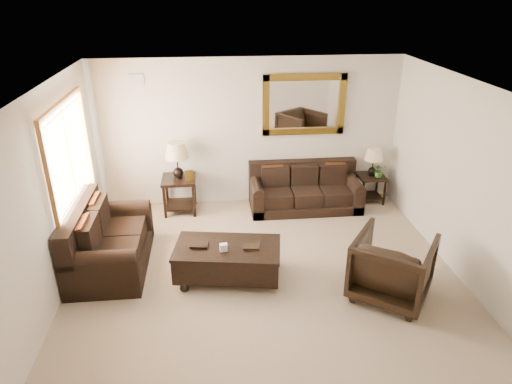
{
  "coord_description": "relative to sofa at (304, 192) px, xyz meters",
  "views": [
    {
      "loc": [
        -0.69,
        -5.45,
        3.84
      ],
      "look_at": [
        -0.06,
        0.6,
        1.04
      ],
      "focal_mm": 32.0,
      "sensor_mm": 36.0,
      "label": 1
    }
  ],
  "objects": [
    {
      "name": "room",
      "position": [
        -1.0,
        -2.1,
        1.05
      ],
      "size": [
        5.51,
        5.01,
        2.71
      ],
      "color": "#826A5A",
      "rests_on": "ground"
    },
    {
      "name": "window",
      "position": [
        -3.69,
        -1.2,
        1.25
      ],
      "size": [
        0.07,
        1.96,
        1.66
      ],
      "color": "white",
      "rests_on": "room"
    },
    {
      "name": "mirror",
      "position": [
        0.0,
        0.37,
        1.55
      ],
      "size": [
        1.5,
        0.06,
        1.1
      ],
      "color": "#49340E",
      "rests_on": "room"
    },
    {
      "name": "air_vent",
      "position": [
        -2.9,
        0.38,
        2.05
      ],
      "size": [
        0.25,
        0.02,
        0.18
      ],
      "primitive_type": "cube",
      "color": "#999999",
      "rests_on": "room"
    },
    {
      "name": "sofa",
      "position": [
        0.0,
        0.0,
        0.0
      ],
      "size": [
        2.01,
        0.87,
        0.82
      ],
      "color": "black",
      "rests_on": "room"
    },
    {
      "name": "loveseat",
      "position": [
        -3.28,
        -1.63,
        0.06
      ],
      "size": [
        1.03,
        1.73,
        0.97
      ],
      "rotation": [
        0.0,
        0.0,
        1.57
      ],
      "color": "black",
      "rests_on": "room"
    },
    {
      "name": "end_table_left",
      "position": [
        -2.29,
        0.06,
        0.56
      ],
      "size": [
        0.6,
        0.6,
        1.32
      ],
      "color": "black",
      "rests_on": "room"
    },
    {
      "name": "end_table_right",
      "position": [
        1.3,
        0.12,
        0.4
      ],
      "size": [
        0.49,
        0.49,
        1.07
      ],
      "color": "black",
      "rests_on": "room"
    },
    {
      "name": "coffee_table",
      "position": [
        -1.52,
        -2.1,
        0.01
      ],
      "size": [
        1.57,
        1.01,
        0.62
      ],
      "rotation": [
        0.0,
        0.0,
        -0.16
      ],
      "color": "black",
      "rests_on": "room"
    },
    {
      "name": "armchair",
      "position": [
        0.61,
        -2.75,
        0.19
      ],
      "size": [
        1.29,
        1.27,
        0.97
      ],
      "primitive_type": "imported",
      "rotation": [
        0.0,
        0.0,
        2.51
      ],
      "color": "black",
      "rests_on": "floor"
    },
    {
      "name": "potted_plant",
      "position": [
        1.41,
        0.03,
        0.34
      ],
      "size": [
        0.26,
        0.29,
        0.21
      ],
      "primitive_type": "imported",
      "rotation": [
        0.0,
        0.0,
        -0.09
      ],
      "color": "#28501B",
      "rests_on": "end_table_right"
    }
  ]
}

